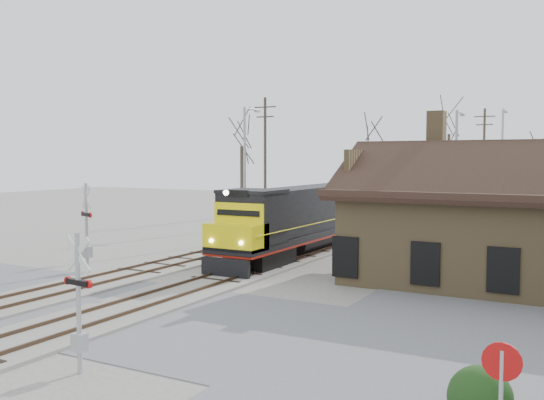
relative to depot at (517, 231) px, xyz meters
The scene contains 20 objects.
ground 17.14m from the depot, 134.97° to the right, with size 140.00×140.00×0.00m, color #A29C92.
road 17.13m from the depot, 134.97° to the right, with size 60.00×9.00×0.03m, color slate.
track_main 12.58m from the depot, 165.97° to the left, with size 3.40×90.00×0.24m.
track_siding 16.92m from the depot, 169.70° to the left, with size 3.40×90.00×0.24m.
depot is the anchor object (origin of this frame).
locomotive_lead 12.48m from the depot, 163.86° to the left, with size 2.76×18.46×4.09m.
locomotive_trailing 25.24m from the depot, 118.36° to the left, with size 2.76×18.46×3.88m.
crossbuck_near 19.35m from the depot, 116.17° to the right, with size 1.06×0.28×3.70m.
crossbuck_far 20.17m from the depot, 159.74° to the right, with size 1.18×0.56×4.38m.
do_not_enter_sign 17.45m from the depot, 83.99° to the right, with size 0.71×0.08×2.37m.
hedge_a 15.88m from the depot, 85.61° to the right, with size 1.33×1.33×1.33m, color #193210.
streetlight_a 19.44m from the depot, 159.72° to the left, with size 0.25×2.04×9.04m.
streetlight_b 10.88m from the depot, 116.19° to the left, with size 0.25×2.04×8.51m.
streetlight_c 26.47m from the depot, 99.54° to the left, with size 0.25×2.04×9.74m.
utility_pole_a 26.67m from the depot, 144.32° to the left, with size 2.00×0.24×10.61m.
utility_pole_b 35.14m from the depot, 101.96° to the left, with size 2.00×0.24×10.48m.
tree_a 34.70m from the depot, 142.43° to the left, with size 4.48×4.48×10.98m.
tree_b 29.16m from the depot, 121.86° to the left, with size 4.12×4.12×10.10m.
tree_c 41.31m from the depot, 106.77° to the left, with size 5.48×5.48×13.42m.
tree_d 32.66m from the depot, 93.14° to the left, with size 3.83×3.83×9.39m.
Camera 1 is at (15.30, -16.48, 5.62)m, focal length 40.00 mm.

